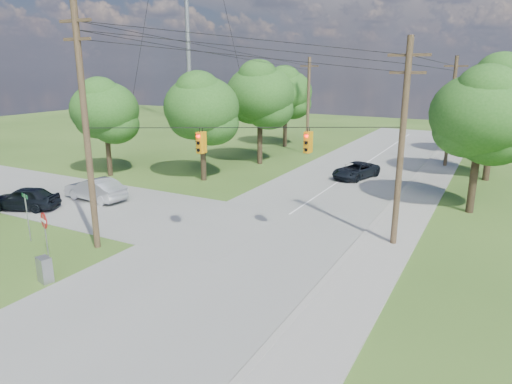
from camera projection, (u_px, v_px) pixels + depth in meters
The scene contains 22 objects.
ground at pixel (162, 268), 21.31m from camera, with size 140.00×140.00×0.00m, color #31531B.
main_road at pixel (251, 240), 24.63m from camera, with size 10.00×100.00×0.03m, color gray.
sidewalk_east at pixel (375, 264), 21.55m from camera, with size 2.60×100.00×0.12m, color gray.
pole_sw at pixel (86, 127), 22.10m from camera, with size 2.00×0.32×12.00m.
pole_ne at pixel (402, 142), 22.56m from camera, with size 2.00×0.32×10.50m.
pole_north_e at pixel (451, 111), 41.30m from camera, with size 2.00×0.32×10.00m.
pole_north_w at pixel (308, 105), 47.67m from camera, with size 2.00×0.32×10.00m.
power_lines at pixel (295, 65), 27.97m from camera, with size 13.93×29.62×4.93m.
traffic_signals at pixel (255, 142), 22.43m from camera, with size 4.91×3.27×1.05m.
tree_w_near at pixel (202, 108), 36.12m from camera, with size 6.00×6.00×8.40m.
tree_w_mid at pixel (260, 94), 42.27m from camera, with size 6.40×6.40×9.22m.
tree_w_far at pixel (286, 92), 51.75m from camera, with size 6.00×6.00×8.73m.
tree_e_near at pixel (482, 115), 27.71m from camera, with size 6.20×6.20×8.81m.
tree_e_mid at pixel (497, 95), 35.79m from camera, with size 6.60×6.60×9.64m.
tree_e_far at pixel (488, 98), 46.68m from camera, with size 5.80×5.80×8.32m.
tree_cross_n at pixel (105, 110), 37.75m from camera, with size 5.60×5.60×7.91m.
car_cross_dark at pixel (24, 198), 29.71m from camera, with size 1.77×4.41×1.50m, color black.
car_cross_silver at pixel (95, 189), 31.74m from camera, with size 1.67×4.78×1.57m, color #B7B8BE.
car_main_north at pixel (356, 170), 38.06m from camera, with size 2.18×4.72×1.31m, color black.
control_cabinet at pixel (45, 270), 19.76m from camera, with size 0.64×0.46×1.15m, color gray.
do_not_enter_sign at pixel (45, 226), 21.73m from camera, with size 0.77×0.28×2.40m.
street_name_sign at pixel (27, 211), 24.11m from camera, with size 0.76×0.26×2.63m.
Camera 1 is at (13.20, -15.14, 9.10)m, focal length 32.00 mm.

